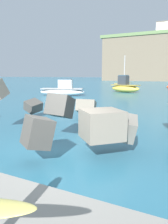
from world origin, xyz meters
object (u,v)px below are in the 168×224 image
at_px(station_building_west, 163,29).
at_px(boat_near_centre, 63,90).
at_px(boat_mid_left, 125,87).
at_px(mooring_buoy_middle, 168,87).
at_px(boat_near_left, 123,85).
at_px(boat_mid_centre, 66,86).

bearing_deg(station_building_west, boat_near_centre, -91.85).
xyz_separation_m(boat_mid_left, mooring_buoy_middle, (4.85, 13.35, -0.56)).
distance_m(boat_mid_left, station_building_west, 71.06).
xyz_separation_m(boat_near_left, mooring_buoy_middle, (8.04, 2.82, -0.30)).
distance_m(boat_mid_left, mooring_buoy_middle, 14.21).
height_order(mooring_buoy_middle, station_building_west, station_building_west).
distance_m(boat_near_left, mooring_buoy_middle, 8.53).
bearing_deg(mooring_buoy_middle, boat_near_left, -160.66).
distance_m(boat_mid_left, boat_mid_centre, 10.15).
bearing_deg(station_building_west, boat_near_left, -90.33).
bearing_deg(boat_near_left, boat_mid_left, -73.13).
height_order(boat_mid_left, station_building_west, station_building_west).
distance_m(boat_near_left, boat_near_centre, 19.21).
xyz_separation_m(boat_near_left, boat_mid_left, (3.19, -10.52, 0.26)).
height_order(boat_mid_left, mooring_buoy_middle, boat_mid_left).
height_order(boat_near_centre, mooring_buoy_middle, boat_near_centre).
relative_size(boat_mid_left, station_building_west, 0.88).
bearing_deg(boat_mid_centre, mooring_buoy_middle, 41.45).
xyz_separation_m(boat_mid_centre, station_building_west, (7.29, 67.75, 21.12)).
distance_m(boat_near_centre, boat_mid_centre, 9.91).
relative_size(boat_near_left, boat_mid_left, 1.33).
height_order(boat_near_left, boat_mid_centre, boat_near_left).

